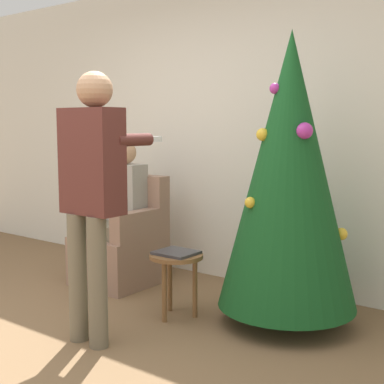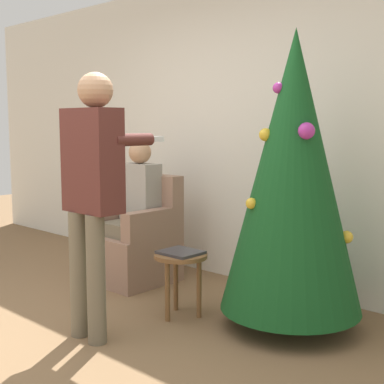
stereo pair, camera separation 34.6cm
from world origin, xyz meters
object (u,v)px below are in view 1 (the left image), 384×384
at_px(armchair, 122,244).
at_px(person_standing, 92,182).
at_px(christmas_tree, 289,171).
at_px(person_seated, 120,206).
at_px(side_stool, 176,265).

xyz_separation_m(armchair, person_standing, (0.78, -1.05, 0.69)).
height_order(christmas_tree, person_seated, christmas_tree).
bearing_deg(christmas_tree, person_standing, -129.92).
relative_size(armchair, person_standing, 0.55).
height_order(armchair, side_stool, armchair).
bearing_deg(christmas_tree, side_stool, -153.04).
height_order(armchair, person_standing, person_standing).
bearing_deg(side_stool, armchair, 157.13).
distance_m(christmas_tree, side_stool, 1.04).
relative_size(christmas_tree, person_standing, 1.17).
bearing_deg(person_standing, side_stool, 77.43).
bearing_deg(person_standing, christmas_tree, 50.08).
xyz_separation_m(armchair, side_stool, (0.93, -0.39, 0.05)).
bearing_deg(person_seated, person_standing, -52.57).
distance_m(person_seated, person_standing, 1.33).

